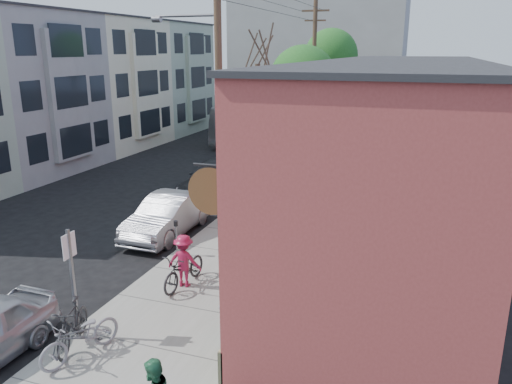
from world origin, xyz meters
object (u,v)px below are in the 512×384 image
(patio_chair_b, at_px, (251,309))
(tree_leafy_mid, at_px, (303,79))
(patron_grey, at_px, (226,311))
(cyclist, at_px, (184,261))
(sign_post, at_px, (72,274))
(parked_bike_a, at_px, (72,325))
(parking_meter_near, at_px, (176,232))
(tree_leafy_far, at_px, (331,56))
(patio_chair_a, at_px, (266,289))
(tree_bare, at_px, (257,135))
(car_1, at_px, (168,215))
(car_3, at_px, (258,155))
(parked_bike_b, at_px, (80,337))
(utility_pole_near, at_px, (218,92))
(bus, at_px, (260,118))
(parking_meter_far, at_px, (246,183))
(car_2, at_px, (216,179))
(car_4, at_px, (290,139))

(patio_chair_b, bearing_deg, tree_leafy_mid, 76.53)
(patron_grey, bearing_deg, cyclist, -145.35)
(sign_post, bearing_deg, parked_bike_a, -66.43)
(parking_meter_near, distance_m, tree_leafy_far, 24.01)
(parking_meter_near, distance_m, tree_leafy_mid, 15.68)
(patio_chair_a, bearing_deg, tree_leafy_mid, 82.05)
(sign_post, bearing_deg, tree_bare, 87.89)
(tree_bare, height_order, car_1, tree_bare)
(tree_leafy_mid, distance_m, car_1, 13.93)
(tree_leafy_mid, distance_m, patio_chair_b, 19.38)
(car_3, bearing_deg, parking_meter_near, -88.09)
(tree_bare, height_order, patio_chair_b, tree_bare)
(cyclist, height_order, parked_bike_a, cyclist)
(parking_meter_near, distance_m, parked_bike_b, 6.06)
(car_1, bearing_deg, parked_bike_b, -74.50)
(patron_grey, bearing_deg, tree_leafy_mid, 178.60)
(sign_post, height_order, parked_bike_b, sign_post)
(tree_bare, height_order, tree_leafy_mid, tree_leafy_mid)
(utility_pole_near, bearing_deg, cyclist, -77.86)
(parked_bike_a, bearing_deg, bus, 82.95)
(sign_post, xyz_separation_m, tree_bare, (0.45, 12.19, 1.42))
(parking_meter_near, distance_m, patio_chair_a, 4.55)
(tree_bare, height_order, parked_bike_b, tree_bare)
(bus, bearing_deg, utility_pole_near, -71.33)
(parking_meter_far, relative_size, tree_leafy_far, 0.15)
(parking_meter_far, relative_size, car_2, 0.22)
(patio_chair_b, height_order, cyclist, cyclist)
(patron_grey, height_order, parked_bike_a, patron_grey)
(patio_chair_a, height_order, car_2, car_2)
(utility_pole_near, distance_m, bus, 21.16)
(patio_chair_b, height_order, patron_grey, patron_grey)
(parking_meter_near, bearing_deg, parked_bike_b, -82.98)
(sign_post, height_order, car_3, sign_post)
(parked_bike_b, bearing_deg, bus, 119.96)
(car_2, bearing_deg, patio_chair_b, -61.54)
(bus, bearing_deg, tree_bare, -67.26)
(tree_leafy_far, bearing_deg, sign_post, -90.90)
(tree_leafy_mid, bearing_deg, car_2, -108.64)
(car_3, bearing_deg, car_4, 80.63)
(tree_leafy_far, distance_m, parked_bike_a, 29.61)
(tree_leafy_mid, bearing_deg, car_1, -98.72)
(patio_chair_b, xyz_separation_m, car_2, (-5.85, 11.15, 0.23))
(parking_meter_near, relative_size, utility_pole_near, 0.12)
(parking_meter_far, distance_m, tree_leafy_far, 17.39)
(patron_grey, xyz_separation_m, parked_bike_b, (-2.88, -1.72, -0.27))
(tree_leafy_far, height_order, car_3, tree_leafy_far)
(parking_meter_far, height_order, tree_leafy_mid, tree_leafy_mid)
(parking_meter_far, height_order, parked_bike_b, parking_meter_far)
(car_2, relative_size, car_3, 0.98)
(parked_bike_a, relative_size, parked_bike_b, 0.90)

